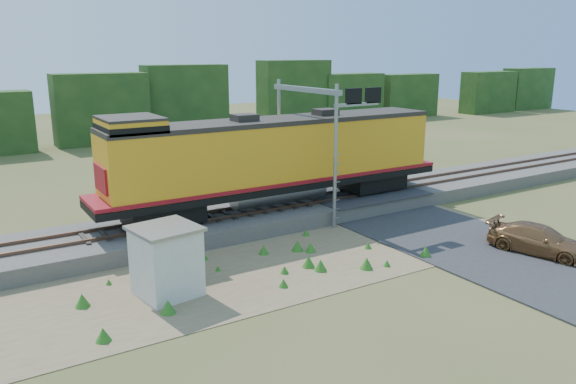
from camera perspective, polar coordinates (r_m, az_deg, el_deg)
ground at (r=25.51m, az=3.45°, el=-6.66°), size 140.00×140.00×0.00m
ballast at (r=30.21m, az=-3.10°, el=-2.51°), size 70.00×5.00×0.80m
rails at (r=30.08m, az=-3.11°, el=-1.63°), size 70.00×1.54×0.16m
dirt_shoulder at (r=24.88m, az=-1.01°, el=-7.16°), size 26.00×8.00×0.03m
road at (r=30.35m, az=13.53°, el=-3.43°), size 7.00×66.00×0.86m
tree_line_north at (r=59.37m, az=-18.31°, el=7.68°), size 130.00×3.00×6.50m
weed_clumps at (r=23.88m, az=-3.64°, el=-8.16°), size 15.00×6.20×0.56m
locomotive at (r=29.97m, az=-1.43°, el=3.52°), size 20.15×3.07×5.20m
shed at (r=21.78m, az=-12.25°, el=-6.84°), size 2.62×2.62×2.72m
signal_gantry at (r=30.37m, az=3.10°, el=7.55°), size 2.96×6.20×7.46m
car at (r=28.18m, az=24.16°, el=-4.46°), size 2.98×4.89×1.32m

